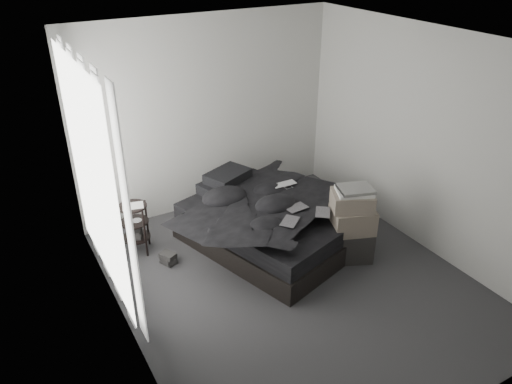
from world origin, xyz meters
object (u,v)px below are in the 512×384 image
bed (269,234)px  box_lower (349,243)px  side_stand (135,229)px  laptop (286,181)px

bed → box_lower: size_ratio=3.85×
side_stand → laptop: bearing=-15.4°
laptop → side_stand: (-1.81, 0.50, -0.41)m
side_stand → box_lower: 2.55m
laptop → side_stand: bearing=166.0°
laptop → box_lower: size_ratio=0.62×
bed → box_lower: (0.67, -0.72, 0.05)m
bed → box_lower: 0.99m
bed → box_lower: box_lower is taller
bed → side_stand: size_ratio=3.17×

